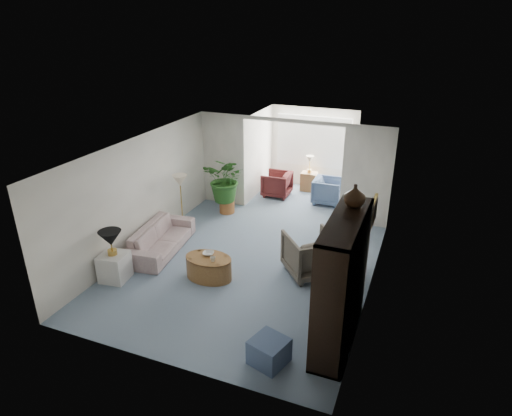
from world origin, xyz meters
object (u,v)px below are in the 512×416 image
at_px(coffee_table, 209,267).
at_px(sunroom_chair_maroon, 277,184).
at_px(framed_picture, 374,212).
at_px(ottoman, 269,351).
at_px(floor_lamp, 180,181).
at_px(wingback_chair, 311,254).
at_px(side_table_dark, 348,258).
at_px(coffee_cup, 213,259).
at_px(end_table, 115,267).
at_px(entertainment_cabinet, 342,281).
at_px(table_lamp, 110,238).
at_px(sunroom_chair_blue, 328,191).
at_px(sunroom_table, 309,182).
at_px(sofa, 161,238).
at_px(coffee_bowl, 208,254).
at_px(plant_pot, 227,207).
at_px(cabinet_urn, 355,196).

relative_size(coffee_table, sunroom_chair_maroon, 1.22).
height_order(framed_picture, ottoman, framed_picture).
distance_m(framed_picture, floor_lamp, 4.77).
relative_size(wingback_chair, side_table_dark, 1.48).
bearing_deg(coffee_cup, wingback_chair, 31.04).
bearing_deg(coffee_table, coffee_cup, -33.69).
height_order(end_table, entertainment_cabinet, entertainment_cabinet).
relative_size(floor_lamp, coffee_table, 0.38).
distance_m(table_lamp, floor_lamp, 2.50).
bearing_deg(entertainment_cabinet, sunroom_chair_maroon, 118.29).
relative_size(sunroom_chair_blue, sunroom_table, 1.40).
distance_m(sofa, coffee_bowl, 1.54).
bearing_deg(entertainment_cabinet, sunroom_chair_blue, 104.86).
bearing_deg(ottoman, side_table_dark, 78.64).
bearing_deg(wingback_chair, coffee_cup, -8.85).
bearing_deg(ottoman, plant_pot, 121.53).
xyz_separation_m(coffee_cup, sunroom_table, (0.39, 5.52, -0.22)).
distance_m(end_table, entertainment_cabinet, 4.50).
bearing_deg(framed_picture, side_table_dark, 124.17).
height_order(wingback_chair, ottoman, wingback_chair).
bearing_deg(sunroom_chair_blue, coffee_cup, 165.46).
distance_m(floor_lamp, sunroom_chair_maroon, 3.37).
bearing_deg(sunroom_table, floor_lamp, -120.28).
distance_m(coffee_bowl, sunroom_chair_blue, 4.76).
height_order(ottoman, sunroom_chair_maroon, sunroom_chair_maroon).
height_order(coffee_cup, wingback_chair, wingback_chair).
xyz_separation_m(sofa, coffee_table, (1.49, -0.61, -0.07)).
bearing_deg(floor_lamp, wingback_chair, -13.67).
height_order(end_table, coffee_table, end_table).
bearing_deg(end_table, sunroom_table, 70.11).
xyz_separation_m(end_table, sunroom_chair_blue, (2.98, 5.41, 0.08)).
distance_m(end_table, cabinet_urn, 4.89).
bearing_deg(coffee_table, entertainment_cabinet, -16.85).
bearing_deg(sunroom_chair_maroon, sofa, -18.57).
relative_size(end_table, sunroom_table, 1.00).
distance_m(sofa, coffee_table, 1.61).
distance_m(sunroom_chair_blue, sunroom_table, 1.06).
relative_size(side_table_dark, sunroom_chair_blue, 0.83).
bearing_deg(floor_lamp, sunroom_table, 59.72).
distance_m(end_table, ottoman, 3.75).
distance_m(entertainment_cabinet, sunroom_chair_maroon, 6.28).
xyz_separation_m(table_lamp, wingback_chair, (3.50, 1.64, -0.47)).
xyz_separation_m(coffee_bowl, side_table_dark, (2.57, 1.10, -0.15)).
bearing_deg(end_table, floor_lamp, 88.18).
height_order(floor_lamp, sunroom_chair_maroon, floor_lamp).
bearing_deg(cabinet_urn, entertainment_cabinet, -90.00).
bearing_deg(cabinet_urn, plant_pot, 138.28).
bearing_deg(sofa, coffee_cup, -120.45).
relative_size(sofa, ottoman, 4.05).
bearing_deg(table_lamp, sofa, 81.57).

